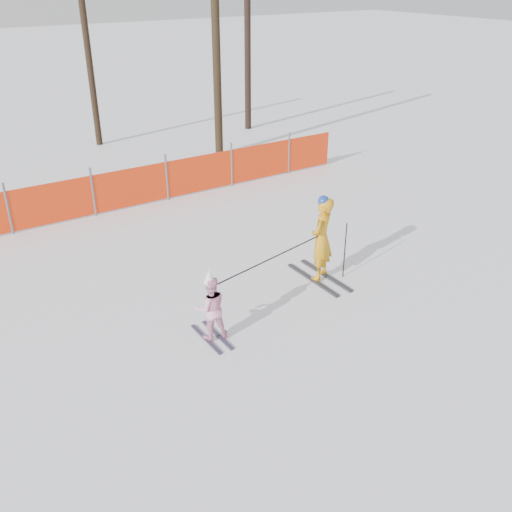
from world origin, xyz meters
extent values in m
plane|color=white|center=(0.00, 0.00, 0.00)|extent=(120.00, 120.00, 0.00)
cube|color=black|center=(1.43, 0.62, 0.02)|extent=(0.09, 1.55, 0.04)
cube|color=black|center=(1.77, 0.62, 0.02)|extent=(0.09, 1.55, 0.04)
imported|color=orange|center=(1.60, 0.62, 0.88)|extent=(0.74, 0.67, 1.69)
sphere|color=navy|center=(1.60, 0.62, 1.66)|extent=(0.22, 0.22, 0.22)
cube|color=black|center=(-1.32, 0.01, 0.01)|extent=(0.09, 0.98, 0.03)
cube|color=black|center=(-1.10, 0.01, 0.01)|extent=(0.09, 0.98, 0.03)
imported|color=#FFA6CA|center=(-1.21, 0.01, 0.59)|extent=(0.64, 0.55, 1.12)
cone|color=white|center=(-1.21, 0.01, 1.19)|extent=(0.19, 0.19, 0.24)
cylinder|color=black|center=(2.05, 0.42, 0.59)|extent=(0.02, 0.02, 1.17)
cylinder|color=black|center=(0.19, 0.31, 0.97)|extent=(2.57, 0.58, 0.02)
cylinder|color=#595960|center=(-3.04, 6.25, 0.62)|extent=(0.06, 0.06, 1.25)
cylinder|color=#595960|center=(-1.04, 6.25, 0.62)|extent=(0.06, 0.06, 1.25)
cylinder|color=#595960|center=(0.96, 6.25, 0.62)|extent=(0.06, 0.06, 1.25)
cylinder|color=#595960|center=(2.96, 6.25, 0.62)|extent=(0.06, 0.06, 1.25)
cylinder|color=#595960|center=(4.96, 6.25, 0.62)|extent=(0.06, 0.06, 1.25)
cube|color=#F6360C|center=(-2.29, 6.25, 0.55)|extent=(17.50, 0.03, 1.00)
cylinder|color=black|center=(4.18, 9.08, 3.43)|extent=(0.26, 0.26, 6.85)
cylinder|color=black|center=(6.85, 11.48, 2.53)|extent=(0.24, 0.24, 5.06)
cylinder|color=black|center=(1.26, 12.48, 2.67)|extent=(0.22, 0.22, 5.35)
camera|label=1|loc=(-4.96, -7.04, 5.58)|focal=40.00mm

